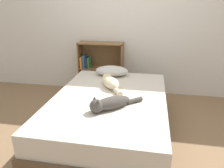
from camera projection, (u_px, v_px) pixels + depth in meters
ground_plane at (110, 133)px, 2.74m from camera, size 8.00×8.00×0.00m
wall_back at (126, 20)px, 3.64m from camera, size 8.00×0.06×2.50m
bed at (110, 115)px, 2.65m from camera, size 1.34×1.95×0.50m
pillow at (112, 71)px, 3.28m from camera, size 0.49×0.33×0.14m
cat_light at (110, 82)px, 2.82m from camera, size 0.35×0.49×0.16m
cat_dark at (109, 103)px, 2.23m from camera, size 0.51×0.45×0.16m
bookshelf at (100, 67)px, 3.87m from camera, size 0.77×0.26×0.90m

